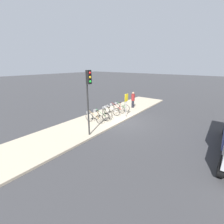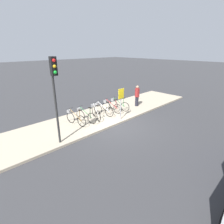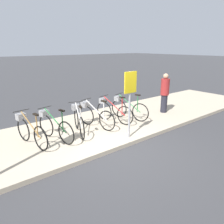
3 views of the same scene
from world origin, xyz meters
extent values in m
plane|color=#38383A|center=(0.00, 0.00, 0.00)|extent=(120.00, 120.00, 0.00)
cube|color=#B7A88E|center=(0.00, 1.68, 0.06)|extent=(17.35, 3.37, 0.12)
torus|color=black|center=(-1.73, 1.09, 0.46)|extent=(0.15, 0.67, 0.67)
torus|color=black|center=(-1.88, 2.00, 0.46)|extent=(0.15, 0.67, 0.67)
cylinder|color=olive|center=(-1.81, 1.54, 0.73)|extent=(0.19, 0.93, 0.57)
cylinder|color=olive|center=(-1.75, 1.21, 0.76)|extent=(0.04, 0.04, 0.60)
cube|color=black|center=(-1.75, 1.21, 1.08)|extent=(0.10, 0.21, 0.04)
cylinder|color=#262626|center=(-1.88, 2.00, 1.03)|extent=(0.46, 0.10, 0.02)
cube|color=gray|center=(-1.89, 2.05, 0.84)|extent=(0.27, 0.24, 0.18)
torus|color=black|center=(-1.05, 1.00, 0.46)|extent=(0.17, 0.66, 0.67)
torus|color=black|center=(-1.24, 1.91, 0.46)|extent=(0.17, 0.66, 0.67)
cylinder|color=#267238|center=(-1.15, 1.45, 0.73)|extent=(0.22, 0.92, 0.57)
cylinder|color=#267238|center=(-1.08, 1.13, 0.76)|extent=(0.04, 0.04, 0.60)
cube|color=black|center=(-1.08, 1.13, 1.08)|extent=(0.11, 0.21, 0.04)
cylinder|color=#262626|center=(-1.24, 1.91, 1.03)|extent=(0.46, 0.12, 0.02)
cube|color=gray|center=(-1.25, 1.95, 0.84)|extent=(0.28, 0.25, 0.18)
torus|color=black|center=(-0.53, 1.04, 0.46)|extent=(0.26, 0.64, 0.67)
torus|color=black|center=(-0.21, 1.90, 0.46)|extent=(0.26, 0.64, 0.67)
cylinder|color=beige|center=(-0.37, 1.47, 0.73)|extent=(0.35, 0.89, 0.57)
cylinder|color=beige|center=(-0.48, 1.16, 0.76)|extent=(0.04, 0.04, 0.60)
cube|color=black|center=(-0.48, 1.16, 1.08)|extent=(0.13, 0.21, 0.04)
cylinder|color=#262626|center=(-0.21, 1.90, 1.03)|extent=(0.44, 0.18, 0.02)
cube|color=gray|center=(-0.20, 1.95, 0.84)|extent=(0.29, 0.27, 0.18)
torus|color=black|center=(0.45, 1.12, 0.46)|extent=(0.18, 0.66, 0.67)
torus|color=black|center=(0.25, 2.02, 0.46)|extent=(0.18, 0.66, 0.67)
cylinder|color=silver|center=(0.35, 1.57, 0.73)|extent=(0.23, 0.92, 0.57)
cylinder|color=silver|center=(0.42, 1.24, 0.76)|extent=(0.04, 0.04, 0.60)
cube|color=black|center=(0.42, 1.24, 1.08)|extent=(0.11, 0.21, 0.04)
cylinder|color=#262626|center=(0.25, 2.02, 1.03)|extent=(0.45, 0.12, 0.02)
cube|color=gray|center=(0.24, 2.07, 0.84)|extent=(0.28, 0.25, 0.18)
torus|color=black|center=(1.26, 1.16, 0.46)|extent=(0.20, 0.66, 0.67)
torus|color=black|center=(1.04, 2.06, 0.46)|extent=(0.20, 0.66, 0.67)
cylinder|color=red|center=(1.15, 1.61, 0.73)|extent=(0.26, 0.92, 0.57)
cylinder|color=red|center=(1.23, 1.28, 0.76)|extent=(0.04, 0.04, 0.60)
cube|color=black|center=(1.23, 1.28, 1.08)|extent=(0.12, 0.21, 0.04)
cylinder|color=#262626|center=(1.04, 2.06, 1.03)|extent=(0.45, 0.13, 0.02)
cube|color=gray|center=(1.03, 2.10, 0.84)|extent=(0.28, 0.25, 0.18)
torus|color=black|center=(1.94, 1.09, 0.46)|extent=(0.22, 0.66, 0.67)
torus|color=black|center=(1.69, 1.98, 0.46)|extent=(0.22, 0.66, 0.67)
cylinder|color=#267238|center=(1.81, 1.53, 0.73)|extent=(0.28, 0.91, 0.57)
cylinder|color=#267238|center=(1.90, 1.21, 0.76)|extent=(0.04, 0.04, 0.60)
cube|color=black|center=(1.90, 1.21, 1.08)|extent=(0.12, 0.21, 0.04)
cylinder|color=#262626|center=(1.69, 1.98, 1.03)|extent=(0.45, 0.15, 0.02)
cube|color=gray|center=(1.68, 2.02, 0.84)|extent=(0.28, 0.26, 0.18)
cylinder|color=black|center=(-2.74, -6.38, 0.45)|extent=(0.90, 0.22, 0.90)
cylinder|color=#23232D|center=(3.53, 1.30, 0.48)|extent=(0.26, 0.26, 0.73)
cylinder|color=maroon|center=(3.53, 1.30, 1.17)|extent=(0.34, 0.34, 0.65)
sphere|color=tan|center=(3.53, 1.30, 1.60)|extent=(0.21, 0.21, 0.21)
cylinder|color=#2D2D2D|center=(-3.50, 0.35, 2.08)|extent=(0.10, 0.10, 3.91)
cube|color=black|center=(-3.50, 0.17, 3.66)|extent=(0.24, 0.20, 0.75)
sphere|color=red|center=(-3.50, 0.07, 3.88)|extent=(0.14, 0.14, 0.14)
sphere|color=gold|center=(-3.50, 0.07, 3.65)|extent=(0.14, 0.14, 0.14)
sphere|color=green|center=(-3.50, 0.07, 3.42)|extent=(0.14, 0.14, 0.14)
cylinder|color=#99999E|center=(0.65, 0.30, 1.10)|extent=(0.06, 0.06, 1.95)
cube|color=yellow|center=(0.65, 0.28, 1.77)|extent=(0.44, 0.03, 0.60)
camera|label=1|loc=(-9.39, -5.96, 4.35)|focal=24.00mm
camera|label=2|loc=(-6.82, -6.63, 4.34)|focal=28.00mm
camera|label=3|loc=(-3.55, -4.12, 2.75)|focal=35.00mm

